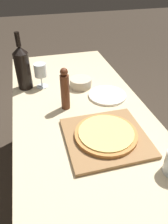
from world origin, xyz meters
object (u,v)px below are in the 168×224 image
Objects in this scene: wine_glass at (40,71)px; small_bowl at (81,83)px; pizza at (106,134)px; wine_bottle at (23,67)px; pepper_mill at (65,90)px.

wine_glass is 0.26m from small_bowl.
pizza is 0.83× the size of wine_bottle.
wine_glass reaches higher than small_bowl.
pizza is 0.50m from small_bowl.
pepper_mill is at bearing -69.32° from wine_glass.
pepper_mill is (0.20, -0.29, -0.02)m from wine_bottle.
small_bowl is at bearing -13.44° from wine_bottle.
small_bowl is (0.14, 0.21, -0.08)m from pepper_mill.
wine_bottle is at bearing 119.61° from pizza.
wine_glass is at bearing -10.66° from wine_bottle.
wine_glass is at bearing 112.22° from pizza.
small_bowl is (0.24, -0.06, -0.08)m from wine_glass.
pizza is at bearing -90.95° from small_bowl.
pepper_mill is 0.26m from small_bowl.
wine_bottle reaches higher than pepper_mill.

